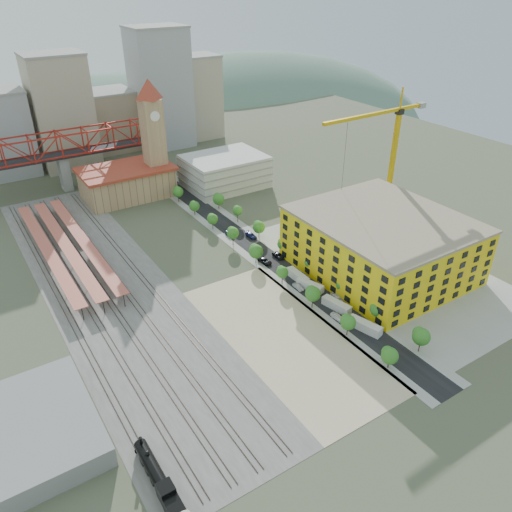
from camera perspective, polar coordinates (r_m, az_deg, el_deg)
ground at (r=158.51m, az=-2.21°, el=-2.66°), size 400.00×400.00×0.00m
ballast_strip at (r=160.97m, az=-16.58°, el=-3.48°), size 36.00×165.00×0.06m
dirt_lot at (r=135.40m, az=3.28°, el=-9.21°), size 28.00×67.00×0.06m
street_asphalt at (r=176.66m, az=-0.27°, el=1.08°), size 12.00×170.00×0.06m
sidewalk_west at (r=174.14m, az=-1.79°, el=0.60°), size 3.00×170.00×0.04m
sidewalk_east at (r=179.33m, az=1.21°, el=1.54°), size 3.00×170.00×0.04m
construction_pad at (r=170.27m, az=14.47°, el=-1.18°), size 50.00×90.00×0.06m
rail_tracks at (r=160.56m, az=-17.19°, el=-3.63°), size 26.56×160.00×0.18m
platform_canopies at (r=181.70m, az=-20.96°, el=1.22°), size 16.00×80.00×4.12m
station_hall at (r=221.35m, az=-14.50°, el=8.19°), size 38.00×24.00×13.10m
clock_tower at (r=216.81m, az=-11.76°, el=14.23°), size 12.00×12.00×52.00m
parking_garage at (r=226.15m, az=-3.58°, el=9.65°), size 34.00×26.00×14.00m
truss_bridge at (r=233.95m, az=-21.53°, el=11.42°), size 94.00×9.60×25.60m
construction_building at (r=163.74m, az=14.15°, el=1.33°), size 44.60×50.60×18.80m
warehouse at (r=119.02m, az=-23.47°, el=-17.49°), size 22.00×32.00×5.00m
street_trees at (r=169.44m, az=1.56°, el=-0.31°), size 15.40×124.40×8.00m
skyline at (r=275.40m, az=-16.91°, el=15.64°), size 133.00×46.00×60.00m
distant_hills at (r=425.11m, az=-14.99°, el=6.13°), size 647.00×264.00×227.00m
locomotive at (r=104.43m, az=-11.01°, el=-23.86°), size 2.91×22.42×5.61m
tower_crane at (r=187.66m, az=14.95°, el=12.22°), size 47.45×2.84×50.64m
site_trailer_a at (r=139.84m, az=12.32°, el=-7.83°), size 5.03×10.03×2.66m
site_trailer_b at (r=146.37m, az=9.19°, el=-5.58°), size 4.17×9.53×2.53m
site_trailer_c at (r=153.91m, az=6.20°, el=-3.40°), size 4.91×9.16×2.43m
site_trailer_d at (r=157.98m, az=4.78°, el=-2.33°), size 2.59×9.33×2.54m
car_0 at (r=142.66m, az=9.30°, el=-6.90°), size 2.15×4.67×1.55m
car_1 at (r=153.90m, az=4.84°, el=-3.55°), size 1.77×4.42×1.43m
car_2 at (r=166.52m, az=1.00°, el=-0.58°), size 3.04×5.72×1.53m
car_3 at (r=183.65m, az=-3.00°, el=2.48°), size 2.40×5.17×1.46m
car_4 at (r=150.41m, az=9.17°, el=-4.72°), size 2.07×4.66×1.56m
car_5 at (r=150.43m, az=9.17°, el=-4.75°), size 1.79×4.39×1.41m
car_6 at (r=169.84m, az=2.60°, el=0.04°), size 2.49×5.29×1.46m
car_7 at (r=182.53m, az=-0.57°, el=2.36°), size 2.41×5.56×1.59m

